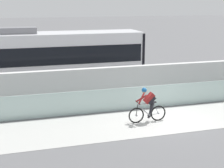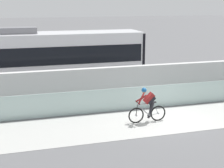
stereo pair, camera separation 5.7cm
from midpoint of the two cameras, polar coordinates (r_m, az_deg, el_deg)
ground_plane at (r=15.08m, az=9.04°, el=-6.27°), size 200.00×200.00×0.00m
bike_path_deck at (r=15.08m, az=9.04°, el=-6.25°), size 32.00×3.20×0.01m
glass_parapet at (r=16.50m, az=6.43°, el=-2.26°), size 32.00×0.05×1.15m
concrete_barrier_wall at (r=18.03m, az=4.30°, el=0.36°), size 32.00×0.36×1.84m
tram_rail_near at (r=20.53m, az=1.87°, el=-0.52°), size 32.00×0.08×0.01m
tram_rail_far at (r=21.86m, az=0.73°, el=0.41°), size 32.00×0.08×0.01m
tram at (r=19.97m, az=-10.72°, el=4.37°), size 11.06×2.54×3.81m
cyclist_on_bike at (r=14.50m, az=6.18°, el=-3.74°), size 1.77×0.58×1.61m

